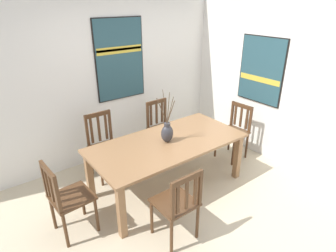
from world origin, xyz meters
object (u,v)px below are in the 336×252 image
Objects in this scene: chair_0 at (178,204)px; painting_on_side_wall at (261,70)px; dining_table at (168,147)px; chair_4 at (162,127)px; chair_2 at (104,145)px; chair_3 at (67,198)px; chair_1 at (235,130)px; painting_on_back_wall at (120,60)px; centerpiece_vase at (167,133)px.

painting_on_side_wall reaches higher than chair_0.
chair_4 reaches higher than dining_table.
dining_table is 2.15× the size of chair_2.
chair_3 is at bearing -135.21° from chair_2.
chair_1 is 1.04m from painting_on_side_wall.
chair_2 reaches higher than dining_table.
dining_table is 1.40m from chair_1.
chair_0 is 2.47m from painting_on_back_wall.
painting_on_back_wall is (0.08, 1.32, 0.73)m from centerpiece_vase.
chair_2 is 1.05m from chair_4.
chair_4 reaches higher than chair_0.
centerpiece_vase is at bearing -56.86° from chair_2.
chair_1 is (1.88, 0.84, 0.00)m from chair_0.
chair_2 is at bearing -140.99° from painting_on_back_wall.
chair_2 is (-0.05, 1.64, 0.02)m from chair_0.
centerpiece_vase is 1.02m from chair_0.
chair_3 is at bearing -155.79° from chair_4.
chair_2 reaches higher than chair_3.
chair_2 is 1.04× the size of chair_4.
chair_1 is at bearing -22.57° from chair_2.
chair_0 is at bearing -88.18° from chair_2.
painting_on_side_wall reaches higher than chair_1.
chair_0 is at bearing -104.66° from painting_on_back_wall.
centerpiece_vase is 1.04m from chair_2.
chair_1 is at bearing -42.64° from chair_4.
centerpiece_vase reaches higher than chair_2.
chair_1 is 0.97× the size of chair_4.
painting_on_back_wall is at bearing 87.05° from dining_table.
painting_on_side_wall reaches higher than chair_2.
chair_2 is at bearing 123.42° from dining_table.
chair_4 is at bearing 58.82° from dining_table.
chair_4 is 1.28m from painting_on_back_wall.
centerpiece_vase is 1.92m from painting_on_side_wall.
dining_table is 0.99m from chair_4.
centerpiece_vase is 0.71× the size of painting_on_side_wall.
painting_on_back_wall reaches higher than chair_4.
painting_on_back_wall is (1.46, 1.34, 1.10)m from chair_3.
chair_0 is 0.97× the size of chair_4.
chair_0 is 0.72× the size of painting_on_back_wall.
chair_1 is 0.98× the size of chair_3.
dining_table is at bearing -179.21° from chair_1.
dining_table is 2.00× the size of painting_on_side_wall.
chair_4 reaches higher than chair_1.
chair_2 reaches higher than chair_0.
painting_on_back_wall is (-1.32, 1.30, 1.11)m from chair_1.
chair_3 is (-0.85, -0.84, -0.01)m from chair_2.
chair_3 is at bearing -137.51° from painting_on_back_wall.
chair_2 is (-1.94, 0.80, 0.02)m from chair_1.
painting_on_back_wall is (0.61, 0.50, 1.09)m from chair_2.
chair_4 is (0.51, 0.84, -0.15)m from dining_table.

